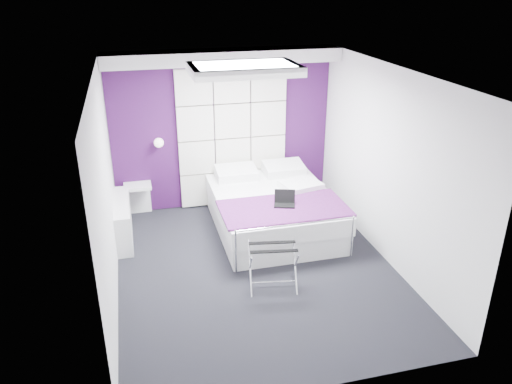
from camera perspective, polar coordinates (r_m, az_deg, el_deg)
floor at (r=6.77m, az=0.01°, el=-8.72°), size 4.40×4.40×0.00m
ceiling at (r=5.82m, az=0.01°, el=13.49°), size 4.40×4.40×0.00m
wall_back at (r=8.21m, az=-3.83°, el=7.10°), size 3.60×0.00×3.60m
wall_left at (r=6.02m, az=-16.82°, el=-0.12°), size 0.00×4.40×4.40m
wall_right at (r=6.82m, az=14.84°, el=2.88°), size 0.00×4.40×4.40m
accent_wall at (r=8.20m, az=-3.81°, el=7.08°), size 3.58×0.02×2.58m
soffit at (r=7.71m, az=-3.71°, el=15.17°), size 3.58×0.50×0.20m
headboard at (r=8.22m, az=-2.69°, el=6.20°), size 1.80×0.08×2.30m
skylight at (r=6.40m, az=-1.36°, el=13.95°), size 1.36×0.86×0.12m
wall_lamp at (r=7.99m, az=-11.07°, el=5.63°), size 0.15×0.15×0.15m
radiator at (r=7.61m, az=-14.93°, el=-3.14°), size 0.22×1.20×0.60m
bed at (r=7.64m, az=1.93°, el=-2.02°), size 1.79×2.17×0.76m
nightstand at (r=8.18m, az=-13.39°, el=0.65°), size 0.43×0.33×0.05m
luggage_rack at (r=6.27m, az=1.93°, el=-8.52°), size 0.58×0.43×0.57m
laptop at (r=7.11m, az=3.19°, el=-1.04°), size 0.29×0.21×0.21m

